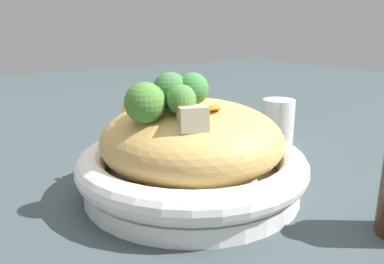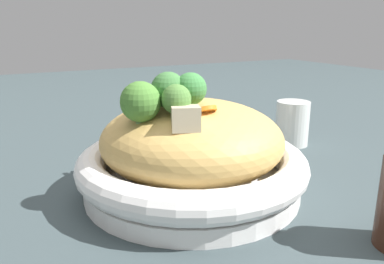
{
  "view_description": "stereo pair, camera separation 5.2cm",
  "coord_description": "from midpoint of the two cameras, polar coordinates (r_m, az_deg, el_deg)",
  "views": [
    {
      "loc": [
        -0.28,
        -0.41,
        0.23
      ],
      "look_at": [
        0.0,
        0.0,
        0.09
      ],
      "focal_mm": 36.18,
      "sensor_mm": 36.0,
      "label": 1
    },
    {
      "loc": [
        -0.23,
        -0.44,
        0.23
      ],
      "look_at": [
        0.0,
        0.0,
        0.09
      ],
      "focal_mm": 36.18,
      "sensor_mm": 36.0,
      "label": 2
    }
  ],
  "objects": [
    {
      "name": "ground_plane",
      "position": [
        0.55,
        2.74,
        -8.75
      ],
      "size": [
        3.0,
        3.0,
        0.0
      ],
      "primitive_type": "plane",
      "color": "#374447"
    },
    {
      "name": "serving_bowl",
      "position": [
        0.53,
        2.78,
        -5.64
      ],
      "size": [
        0.31,
        0.31,
        0.06
      ],
      "color": "white",
      "rests_on": "ground_plane"
    },
    {
      "name": "noodle_heap",
      "position": [
        0.52,
        2.87,
        -1.15
      ],
      "size": [
        0.24,
        0.24,
        0.11
      ],
      "color": "tan",
      "rests_on": "serving_bowl"
    },
    {
      "name": "broccoli_florets",
      "position": [
        0.46,
        -0.91,
        5.28
      ],
      "size": [
        0.11,
        0.08,
        0.06
      ],
      "color": "#98BC7B",
      "rests_on": "serving_bowl"
    },
    {
      "name": "carrot_coins",
      "position": [
        0.51,
        -0.17,
        3.82
      ],
      "size": [
        0.08,
        0.15,
        0.04
      ],
      "color": "orange",
      "rests_on": "serving_bowl"
    },
    {
      "name": "zucchini_slices",
      "position": [
        0.55,
        -0.02,
        4.9
      ],
      "size": [
        0.09,
        0.13,
        0.04
      ],
      "color": "beige",
      "rests_on": "serving_bowl"
    },
    {
      "name": "chicken_chunks",
      "position": [
        0.48,
        0.55,
        3.37
      ],
      "size": [
        0.07,
        0.17,
        0.03
      ],
      "color": "beige",
      "rests_on": "serving_bowl"
    },
    {
      "name": "drinking_glass",
      "position": [
        0.77,
        16.46,
        1.23
      ],
      "size": [
        0.06,
        0.06,
        0.08
      ],
      "color": "silver",
      "rests_on": "ground_plane"
    }
  ]
}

